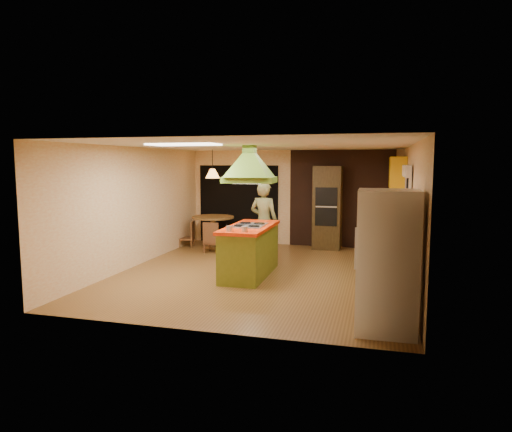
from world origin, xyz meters
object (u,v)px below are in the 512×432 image
(refrigerator, at_px, (387,262))
(man, at_px, (264,222))
(kitchen_island, at_px, (250,250))
(dining_table, at_px, (213,225))
(canister_large, at_px, (389,215))
(wall_oven, at_px, (327,208))

(refrigerator, bearing_deg, man, 123.79)
(kitchen_island, height_order, dining_table, kitchen_island)
(refrigerator, distance_m, canister_large, 4.31)
(man, relative_size, refrigerator, 0.96)
(refrigerator, bearing_deg, canister_large, 88.04)
(man, xyz_separation_m, refrigerator, (2.56, -3.71, 0.04))
(kitchen_island, relative_size, wall_oven, 0.94)
(refrigerator, distance_m, dining_table, 6.56)
(man, xyz_separation_m, wall_oven, (1.19, 1.85, 0.16))
(man, height_order, canister_large, man)
(refrigerator, relative_size, wall_oven, 0.88)
(canister_large, bearing_deg, refrigerator, -91.16)
(refrigerator, bearing_deg, wall_oven, 103.07)
(kitchen_island, relative_size, man, 1.11)
(kitchen_island, bearing_deg, man, 91.63)
(canister_large, bearing_deg, kitchen_island, -143.46)
(kitchen_island, height_order, canister_large, canister_large)
(man, bearing_deg, canister_large, -155.62)
(wall_oven, height_order, dining_table, wall_oven)
(refrigerator, relative_size, dining_table, 1.71)
(wall_oven, bearing_deg, refrigerator, -75.36)
(kitchen_island, relative_size, refrigerator, 1.06)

